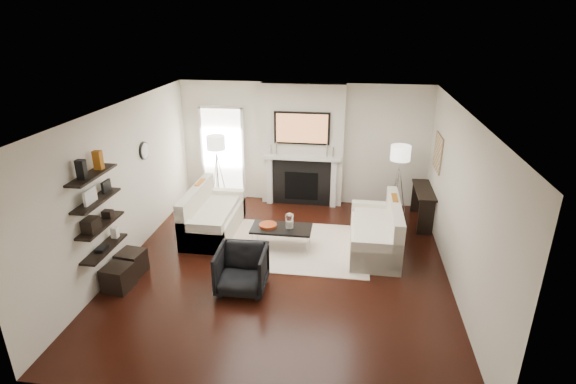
# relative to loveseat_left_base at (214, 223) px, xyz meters

# --- Properties ---
(room_envelope) EXTENTS (6.00, 6.00, 6.00)m
(room_envelope) POSITION_rel_loveseat_left_base_xyz_m (1.55, -1.11, 1.14)
(room_envelope) COLOR black
(room_envelope) RESTS_ON ground
(chimney_breast) EXTENTS (1.80, 0.25, 2.70)m
(chimney_breast) POSITION_rel_loveseat_left_base_xyz_m (1.55, 1.77, 1.14)
(chimney_breast) COLOR silver
(chimney_breast) RESTS_ON floor
(fireplace_surround) EXTENTS (1.30, 0.02, 1.04)m
(fireplace_surround) POSITION_rel_loveseat_left_base_xyz_m (1.55, 1.63, 0.31)
(fireplace_surround) COLOR black
(fireplace_surround) RESTS_ON floor
(firebox) EXTENTS (0.75, 0.02, 0.65)m
(firebox) POSITION_rel_loveseat_left_base_xyz_m (1.55, 1.63, 0.24)
(firebox) COLOR black
(firebox) RESTS_ON floor
(mantel_pilaster_l) EXTENTS (0.12, 0.08, 1.10)m
(mantel_pilaster_l) POSITION_rel_loveseat_left_base_xyz_m (0.83, 1.60, 0.34)
(mantel_pilaster_l) COLOR white
(mantel_pilaster_l) RESTS_ON floor
(mantel_pilaster_r) EXTENTS (0.12, 0.08, 1.10)m
(mantel_pilaster_r) POSITION_rel_loveseat_left_base_xyz_m (2.27, 1.60, 0.34)
(mantel_pilaster_r) COLOR white
(mantel_pilaster_r) RESTS_ON floor
(mantel_shelf) EXTENTS (1.70, 0.18, 0.07)m
(mantel_shelf) POSITION_rel_loveseat_left_base_xyz_m (1.55, 1.58, 0.91)
(mantel_shelf) COLOR white
(mantel_shelf) RESTS_ON chimney_breast
(tv_body) EXTENTS (1.20, 0.06, 0.70)m
(tv_body) POSITION_rel_loveseat_left_base_xyz_m (1.55, 1.61, 1.57)
(tv_body) COLOR black
(tv_body) RESTS_ON chimney_breast
(tv_screen) EXTENTS (1.10, 0.00, 0.62)m
(tv_screen) POSITION_rel_loveseat_left_base_xyz_m (1.55, 1.58, 1.57)
(tv_screen) COLOR #BF723F
(tv_screen) RESTS_ON tv_body
(candlestick_l_tall) EXTENTS (0.04, 0.04, 0.30)m
(candlestick_l_tall) POSITION_rel_loveseat_left_base_xyz_m (1.00, 1.59, 1.09)
(candlestick_l_tall) COLOR silver
(candlestick_l_tall) RESTS_ON mantel_shelf
(candlestick_l_short) EXTENTS (0.04, 0.04, 0.24)m
(candlestick_l_short) POSITION_rel_loveseat_left_base_xyz_m (0.87, 1.59, 1.06)
(candlestick_l_short) COLOR silver
(candlestick_l_short) RESTS_ON mantel_shelf
(candlestick_r_tall) EXTENTS (0.04, 0.04, 0.30)m
(candlestick_r_tall) POSITION_rel_loveseat_left_base_xyz_m (2.10, 1.59, 1.09)
(candlestick_r_tall) COLOR silver
(candlestick_r_tall) RESTS_ON mantel_shelf
(candlestick_r_short) EXTENTS (0.04, 0.04, 0.24)m
(candlestick_r_short) POSITION_rel_loveseat_left_base_xyz_m (2.23, 1.59, 1.06)
(candlestick_r_short) COLOR silver
(candlestick_r_short) RESTS_ON mantel_shelf
(hallway_panel) EXTENTS (0.90, 0.02, 2.10)m
(hallway_panel) POSITION_rel_loveseat_left_base_xyz_m (-0.30, 1.87, 0.84)
(hallway_panel) COLOR white
(hallway_panel) RESTS_ON floor
(door_trim_l) EXTENTS (0.06, 0.06, 2.16)m
(door_trim_l) POSITION_rel_loveseat_left_base_xyz_m (-0.78, 1.85, 0.84)
(door_trim_l) COLOR white
(door_trim_l) RESTS_ON floor
(door_trim_r) EXTENTS (0.06, 0.06, 2.16)m
(door_trim_r) POSITION_rel_loveseat_left_base_xyz_m (0.18, 1.85, 0.84)
(door_trim_r) COLOR white
(door_trim_r) RESTS_ON floor
(door_trim_top) EXTENTS (1.02, 0.06, 0.06)m
(door_trim_top) POSITION_rel_loveseat_left_base_xyz_m (-0.30, 1.85, 1.92)
(door_trim_top) COLOR white
(door_trim_top) RESTS_ON wall_back
(rug) EXTENTS (2.60, 2.00, 0.01)m
(rug) POSITION_rel_loveseat_left_base_xyz_m (1.72, -0.35, -0.20)
(rug) COLOR beige
(rug) RESTS_ON floor
(loveseat_left_base) EXTENTS (0.85, 1.80, 0.42)m
(loveseat_left_base) POSITION_rel_loveseat_left_base_xyz_m (0.00, 0.00, 0.00)
(loveseat_left_base) COLOR silver
(loveseat_left_base) RESTS_ON floor
(loveseat_left_back) EXTENTS (0.18, 1.80, 0.80)m
(loveseat_left_back) POSITION_rel_loveseat_left_base_xyz_m (-0.33, 0.00, 0.32)
(loveseat_left_back) COLOR silver
(loveseat_left_back) RESTS_ON floor
(loveseat_left_arm_n) EXTENTS (0.85, 0.18, 0.60)m
(loveseat_left_arm_n) POSITION_rel_loveseat_left_base_xyz_m (0.00, -0.81, 0.09)
(loveseat_left_arm_n) COLOR silver
(loveseat_left_arm_n) RESTS_ON floor
(loveseat_left_arm_s) EXTENTS (0.85, 0.18, 0.60)m
(loveseat_left_arm_s) POSITION_rel_loveseat_left_base_xyz_m (0.00, 0.81, 0.09)
(loveseat_left_arm_s) COLOR silver
(loveseat_left_arm_s) RESTS_ON floor
(loveseat_left_cushion) EXTENTS (0.63, 1.44, 0.10)m
(loveseat_left_cushion) POSITION_rel_loveseat_left_base_xyz_m (0.05, 0.00, 0.26)
(loveseat_left_cushion) COLOR silver
(loveseat_left_cushion) RESTS_ON loveseat_left_base
(pillow_left_orange) EXTENTS (0.10, 0.42, 0.42)m
(pillow_left_orange) POSITION_rel_loveseat_left_base_xyz_m (-0.33, 0.30, 0.52)
(pillow_left_orange) COLOR #A15A13
(pillow_left_orange) RESTS_ON loveseat_left_cushion
(pillow_left_charcoal) EXTENTS (0.10, 0.40, 0.40)m
(pillow_left_charcoal) POSITION_rel_loveseat_left_base_xyz_m (-0.33, -0.30, 0.51)
(pillow_left_charcoal) COLOR black
(pillow_left_charcoal) RESTS_ON loveseat_left_cushion
(loveseat_right_base) EXTENTS (0.85, 1.80, 0.42)m
(loveseat_right_base) POSITION_rel_loveseat_left_base_xyz_m (3.11, -0.27, 0.00)
(loveseat_right_base) COLOR silver
(loveseat_right_base) RESTS_ON floor
(loveseat_right_back) EXTENTS (0.18, 1.80, 0.80)m
(loveseat_right_back) POSITION_rel_loveseat_left_base_xyz_m (3.44, -0.27, 0.32)
(loveseat_right_back) COLOR silver
(loveseat_right_back) RESTS_ON floor
(loveseat_right_arm_n) EXTENTS (0.85, 0.18, 0.60)m
(loveseat_right_arm_n) POSITION_rel_loveseat_left_base_xyz_m (3.11, -1.08, 0.09)
(loveseat_right_arm_n) COLOR silver
(loveseat_right_arm_n) RESTS_ON floor
(loveseat_right_arm_s) EXTENTS (0.85, 0.18, 0.60)m
(loveseat_right_arm_s) POSITION_rel_loveseat_left_base_xyz_m (3.11, 0.54, 0.09)
(loveseat_right_arm_s) COLOR silver
(loveseat_right_arm_s) RESTS_ON floor
(loveseat_right_cushion) EXTENTS (0.63, 1.44, 0.10)m
(loveseat_right_cushion) POSITION_rel_loveseat_left_base_xyz_m (3.06, -0.27, 0.26)
(loveseat_right_cushion) COLOR silver
(loveseat_right_cushion) RESTS_ON loveseat_right_base
(pillow_right_orange) EXTENTS (0.10, 0.42, 0.42)m
(pillow_right_orange) POSITION_rel_loveseat_left_base_xyz_m (3.44, 0.03, 0.52)
(pillow_right_orange) COLOR #A15A13
(pillow_right_orange) RESTS_ON loveseat_right_cushion
(pillow_right_charcoal) EXTENTS (0.10, 0.40, 0.40)m
(pillow_right_charcoal) POSITION_rel_loveseat_left_base_xyz_m (3.44, -0.57, 0.51)
(pillow_right_charcoal) COLOR black
(pillow_right_charcoal) RESTS_ON loveseat_right_cushion
(coffee_table) EXTENTS (1.10, 0.55, 0.04)m
(coffee_table) POSITION_rel_loveseat_left_base_xyz_m (1.42, -0.45, 0.19)
(coffee_table) COLOR black
(coffee_table) RESTS_ON floor
(coffee_leg_nw) EXTENTS (0.02, 0.02, 0.38)m
(coffee_leg_nw) POSITION_rel_loveseat_left_base_xyz_m (0.92, -0.67, -0.02)
(coffee_leg_nw) COLOR silver
(coffee_leg_nw) RESTS_ON floor
(coffee_leg_ne) EXTENTS (0.02, 0.02, 0.38)m
(coffee_leg_ne) POSITION_rel_loveseat_left_base_xyz_m (1.92, -0.67, -0.02)
(coffee_leg_ne) COLOR silver
(coffee_leg_ne) RESTS_ON floor
(coffee_leg_sw) EXTENTS (0.02, 0.02, 0.38)m
(coffee_leg_sw) POSITION_rel_loveseat_left_base_xyz_m (0.92, -0.23, -0.02)
(coffee_leg_sw) COLOR silver
(coffee_leg_sw) RESTS_ON floor
(coffee_leg_se) EXTENTS (0.02, 0.02, 0.38)m
(coffee_leg_se) POSITION_rel_loveseat_left_base_xyz_m (1.92, -0.23, -0.02)
(coffee_leg_se) COLOR silver
(coffee_leg_se) RESTS_ON floor
(hurricane_glass) EXTENTS (0.15, 0.15, 0.26)m
(hurricane_glass) POSITION_rel_loveseat_left_base_xyz_m (1.57, -0.45, 0.35)
(hurricane_glass) COLOR white
(hurricane_glass) RESTS_ON coffee_table
(hurricane_candle) EXTENTS (0.09, 0.09, 0.14)m
(hurricane_candle) POSITION_rel_loveseat_left_base_xyz_m (1.57, -0.45, 0.29)
(hurricane_candle) COLOR white
(hurricane_candle) RESTS_ON coffee_table
(copper_bowl) EXTENTS (0.33, 0.33, 0.05)m
(copper_bowl) POSITION_rel_loveseat_left_base_xyz_m (1.17, -0.45, 0.24)
(copper_bowl) COLOR #CC4F22
(copper_bowl) RESTS_ON coffee_table
(armchair) EXTENTS (0.77, 0.73, 0.78)m
(armchair) POSITION_rel_loveseat_left_base_xyz_m (1.01, -1.86, 0.18)
(armchair) COLOR black
(armchair) RESTS_ON floor
(lamp_left_post) EXTENTS (0.02, 0.02, 1.20)m
(lamp_left_post) POSITION_rel_loveseat_left_base_xyz_m (-0.30, 1.38, 0.39)
(lamp_left_post) COLOR silver
(lamp_left_post) RESTS_ON floor
(lamp_left_shade) EXTENTS (0.40, 0.40, 0.30)m
(lamp_left_shade) POSITION_rel_loveseat_left_base_xyz_m (-0.30, 1.38, 1.24)
(lamp_left_shade) COLOR white
(lamp_left_shade) RESTS_ON lamp_left_post
(lamp_left_leg_a) EXTENTS (0.25, 0.02, 1.23)m
(lamp_left_leg_a) POSITION_rel_loveseat_left_base_xyz_m (-0.19, 1.38, 0.39)
(lamp_left_leg_a) COLOR silver
(lamp_left_leg_a) RESTS_ON floor
(lamp_left_leg_b) EXTENTS (0.14, 0.22, 1.23)m
(lamp_left_leg_b) POSITION_rel_loveseat_left_base_xyz_m (-0.36, 1.48, 0.39)
(lamp_left_leg_b) COLOR silver
(lamp_left_leg_b) RESTS_ON floor
(lamp_left_leg_c) EXTENTS (0.14, 0.22, 1.23)m
(lamp_left_leg_c) POSITION_rel_loveseat_left_base_xyz_m (-0.36, 1.29, 0.39)
(lamp_left_leg_c) COLOR silver
(lamp_left_leg_c) RESTS_ON floor
(lamp_right_post) EXTENTS (0.02, 0.02, 1.20)m
(lamp_right_post) POSITION_rel_loveseat_left_base_xyz_m (3.60, 1.16, 0.39)
(lamp_right_post) COLOR silver
(lamp_right_post) RESTS_ON floor
(lamp_right_shade) EXTENTS (0.40, 0.40, 0.30)m
(lamp_right_shade) POSITION_rel_loveseat_left_base_xyz_m (3.60, 1.16, 1.24)
(lamp_right_shade) COLOR white
(lamp_right_shade) RESTS_ON lamp_right_post
(lamp_right_leg_a) EXTENTS (0.25, 0.02, 1.23)m
(lamp_right_leg_a) POSITION_rel_loveseat_left_base_xyz_m (3.71, 1.16, 0.39)
(lamp_right_leg_a) COLOR silver
(lamp_right_leg_a) RESTS_ON floor
(lamp_right_leg_b) EXTENTS (0.14, 0.22, 1.23)m
(lamp_right_leg_b) POSITION_rel_loveseat_left_base_xyz_m (3.54, 1.26, 0.39)
(lamp_right_leg_b) COLOR silver
(lamp_right_leg_b) RESTS_ON floor
(lamp_right_leg_c) EXTENTS (0.14, 0.22, 1.23)m
(lamp_right_leg_c) POSITION_rel_loveseat_left_base_xyz_m (3.54, 1.07, 0.39)
(lamp_right_leg_c) COLOR silver
(lamp_right_leg_c) RESTS_ON floor
(console_top) EXTENTS (0.35, 1.20, 0.04)m
(console_top) POSITION_rel_loveseat_left_base_xyz_m (4.12, 1.03, 0.52)
(console_top) COLOR black
(console_top) RESTS_ON floor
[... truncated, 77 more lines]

